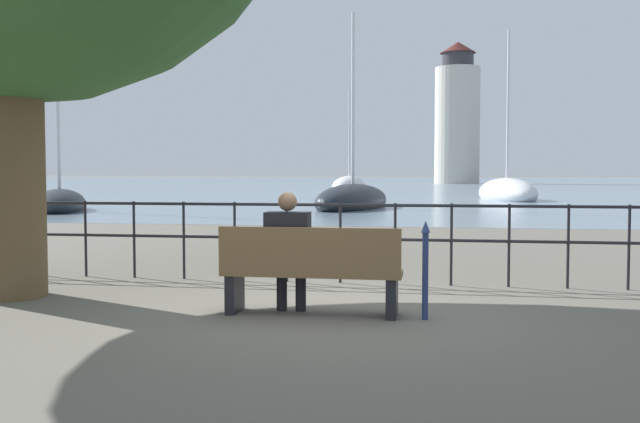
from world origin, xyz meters
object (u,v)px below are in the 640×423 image
object	(u,v)px
seated_person_left	(288,247)
sailboat_4	(507,193)
sailboat_0	(60,204)
park_bench	(311,273)
sailboat_2	(353,201)
sailboat_3	(349,187)
harbor_lighthouse	(457,118)
closed_umbrella	(425,265)

from	to	relation	value
seated_person_left	sailboat_4	xyz separation A→B (m)	(5.22, 32.87, -0.31)
sailboat_0	park_bench	bearing A→B (deg)	-78.42
sailboat_0	sailboat_2	world-z (taller)	sailboat_2
park_bench	sailboat_3	distance (m)	48.71
sailboat_2	park_bench	bearing A→B (deg)	-75.88
sailboat_3	harbor_lighthouse	bearing A→B (deg)	81.02
park_bench	sailboat_0	size ratio (longest dim) A/B	0.24
park_bench	sailboat_2	size ratio (longest dim) A/B	0.22
seated_person_left	sailboat_4	bearing A→B (deg)	80.98
park_bench	seated_person_left	distance (m)	0.36
seated_person_left	closed_umbrella	xyz separation A→B (m)	(1.38, -0.09, -0.14)
seated_person_left	sailboat_2	bearing A→B (deg)	95.06
sailboat_3	sailboat_4	distance (m)	18.71
park_bench	sailboat_0	bearing A→B (deg)	125.53
closed_umbrella	sailboat_2	xyz separation A→B (m)	(-3.35, 22.30, -0.23)
sailboat_4	harbor_lighthouse	bearing A→B (deg)	79.20
park_bench	sailboat_2	world-z (taller)	sailboat_2
park_bench	sailboat_4	xyz separation A→B (m)	(4.97, 32.95, -0.07)
seated_person_left	sailboat_0	distance (m)	22.33
sailboat_4	sailboat_2	bearing A→B (deg)	-135.75
closed_umbrella	harbor_lighthouse	distance (m)	97.26
sailboat_2	sailboat_4	xyz separation A→B (m)	(7.19, 10.65, 0.06)
seated_person_left	sailboat_4	world-z (taller)	sailboat_4
sailboat_0	sailboat_3	world-z (taller)	sailboat_3
seated_person_left	sailboat_0	xyz separation A→B (m)	(-12.84, 18.26, -0.40)
seated_person_left	park_bench	bearing A→B (deg)	-17.10
harbor_lighthouse	sailboat_0	bearing A→B (deg)	-102.23
sailboat_0	seated_person_left	bearing A→B (deg)	-78.82
closed_umbrella	park_bench	bearing A→B (deg)	179.42
park_bench	closed_umbrella	distance (m)	1.14
park_bench	sailboat_0	xyz separation A→B (m)	(-13.09, 18.33, -0.16)
sailboat_2	harbor_lighthouse	size ratio (longest dim) A/B	0.42
closed_umbrella	sailboat_3	bearing A→B (deg)	97.91
park_bench	sailboat_4	size ratio (longest dim) A/B	0.19
seated_person_left	sailboat_2	xyz separation A→B (m)	(-1.97, 22.22, -0.37)
park_bench	seated_person_left	world-z (taller)	seated_person_left
sailboat_0	sailboat_4	distance (m)	23.24
seated_person_left	sailboat_3	size ratio (longest dim) A/B	0.14
sailboat_3	sailboat_4	xyz separation A→B (m)	(10.56, -15.44, -0.01)
park_bench	closed_umbrella	xyz separation A→B (m)	(1.14, -0.01, 0.11)
sailboat_2	harbor_lighthouse	distance (m)	75.31
sailboat_0	sailboat_4	size ratio (longest dim) A/B	0.80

